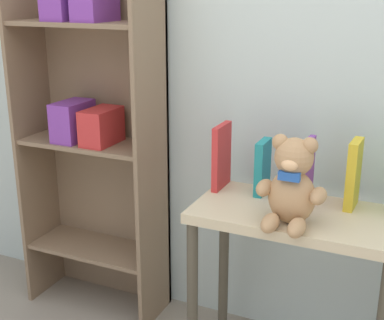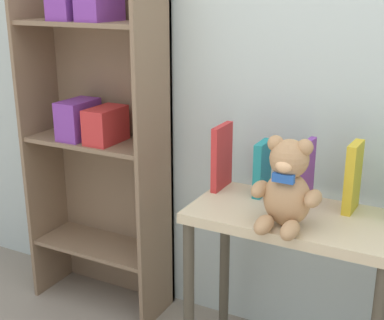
{
  "view_description": "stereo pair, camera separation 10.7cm",
  "coord_description": "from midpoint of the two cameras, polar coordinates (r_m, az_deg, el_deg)",
  "views": [
    {
      "loc": [
        0.48,
        -0.57,
        1.4
      ],
      "look_at": [
        -0.3,
        1.16,
        0.79
      ],
      "focal_mm": 50.0,
      "sensor_mm": 36.0,
      "label": 1
    },
    {
      "loc": [
        0.58,
        -0.53,
        1.4
      ],
      "look_at": [
        -0.3,
        1.16,
        0.79
      ],
      "focal_mm": 50.0,
      "sensor_mm": 36.0,
      "label": 2
    }
  ],
  "objects": [
    {
      "name": "book_standing_red",
      "position": [
        2.01,
        4.72,
        0.33
      ],
      "size": [
        0.02,
        0.14,
        0.24
      ],
      "primitive_type": "cube",
      "rotation": [
        0.0,
        0.0,
        -0.0
      ],
      "color": "red",
      "rests_on": "display_table"
    },
    {
      "name": "bookshelf_side",
      "position": [
        2.33,
        -8.61,
        4.58
      ],
      "size": [
        0.62,
        0.27,
        1.54
      ],
      "color": "#7F664C",
      "rests_on": "ground_plane"
    },
    {
      "name": "book_standing_purple",
      "position": [
        1.92,
        13.59,
        -1.3
      ],
      "size": [
        0.03,
        0.14,
        0.23
      ],
      "primitive_type": "cube",
      "rotation": [
        0.0,
        0.0,
        -0.04
      ],
      "color": "purple",
      "rests_on": "display_table"
    },
    {
      "name": "book_standing_yellow",
      "position": [
        1.89,
        18.36,
        -1.77
      ],
      "size": [
        0.04,
        0.12,
        0.24
      ],
      "primitive_type": "cube",
      "rotation": [
        0.0,
        0.0,
        -0.04
      ],
      "color": "gold",
      "rests_on": "display_table"
    },
    {
      "name": "book_standing_teal",
      "position": [
        1.96,
        9.05,
        -0.91
      ],
      "size": [
        0.03,
        0.12,
        0.2
      ],
      "primitive_type": "cube",
      "rotation": [
        0.0,
        0.0,
        0.01
      ],
      "color": "teal",
      "rests_on": "display_table"
    },
    {
      "name": "display_table",
      "position": [
        1.91,
        12.23,
        -8.91
      ],
      "size": [
        0.7,
        0.37,
        0.68
      ],
      "color": "beige",
      "rests_on": "ground_plane"
    },
    {
      "name": "teddy_bear",
      "position": [
        1.7,
        11.84,
        -2.87
      ],
      "size": [
        0.22,
        0.2,
        0.29
      ],
      "color": "tan",
      "rests_on": "display_table"
    },
    {
      "name": "wall_back",
      "position": [
        2.05,
        12.96,
        13.23
      ],
      "size": [
        4.8,
        0.06,
        2.5
      ],
      "color": "silver",
      "rests_on": "ground_plane"
    }
  ]
}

